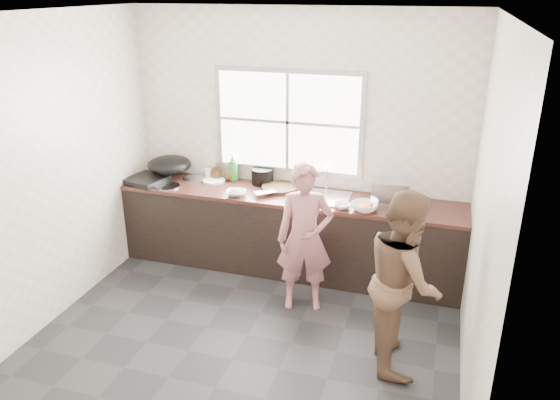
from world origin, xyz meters
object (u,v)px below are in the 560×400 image
(bottle_brown_short, at_px, (231,173))
(bottle_green, at_px, (233,167))
(cutting_board, at_px, (280,188))
(glass_jar, at_px, (208,173))
(bowl_mince, at_px, (236,193))
(bottle_brown_tall, at_px, (217,171))
(person_side, at_px, (404,280))
(burner, at_px, (147,180))
(bowl_crabs, at_px, (364,208))
(black_pot, at_px, (262,176))
(plate_food, at_px, (214,181))
(dish_rack, at_px, (390,194))
(pot_lid_right, at_px, (195,178))
(woman, at_px, (305,243))
(bowl_held, at_px, (342,205))
(wok, at_px, (169,165))
(pot_lid_left, at_px, (168,186))

(bottle_brown_short, bearing_deg, bottle_green, 0.00)
(cutting_board, distance_m, glass_jar, 0.89)
(bowl_mince, xyz_separation_m, bottle_brown_tall, (-0.39, 0.42, 0.06))
(person_side, height_order, bottle_brown_short, person_side)
(cutting_board, distance_m, bottle_green, 0.61)
(person_side, relative_size, burner, 3.82)
(bowl_crabs, xyz_separation_m, black_pot, (-1.19, 0.44, 0.05))
(plate_food, bearing_deg, dish_rack, -4.72)
(person_side, xyz_separation_m, bottle_green, (-2.00, 1.46, 0.28))
(pot_lid_right, bearing_deg, black_pot, 5.97)
(woman, relative_size, bottle_brown_tall, 7.79)
(bowl_held, bearing_deg, glass_jar, 164.75)
(bottle_brown_short, distance_m, burner, 0.93)
(bottle_brown_short, height_order, glass_jar, bottle_brown_short)
(bottle_brown_short, bearing_deg, woman, -39.65)
(woman, distance_m, dish_rack, 0.99)
(pot_lid_right, bearing_deg, bottle_green, 10.64)
(bowl_crabs, height_order, wok, wok)
(bottle_brown_short, distance_m, pot_lid_left, 0.70)
(plate_food, bearing_deg, glass_jar, 139.55)
(woman, xyz_separation_m, burner, (-1.94, 0.56, 0.22))
(plate_food, bearing_deg, bowl_crabs, -11.38)
(bottle_green, relative_size, dish_rack, 0.89)
(dish_rack, bearing_deg, bottle_brown_short, 167.05)
(bowl_mince, xyz_separation_m, bottle_brown_short, (-0.22, 0.42, 0.06))
(bottle_brown_tall, xyz_separation_m, glass_jar, (-0.11, 0.00, -0.03))
(person_side, distance_m, plate_food, 2.59)
(person_side, relative_size, pot_lid_left, 5.57)
(wok, bearing_deg, woman, -23.67)
(woman, bearing_deg, person_side, -46.87)
(black_pot, relative_size, wok, 0.48)
(bowl_crabs, relative_size, glass_jar, 1.87)
(glass_jar, relative_size, dish_rack, 0.31)
(bowl_held, bearing_deg, bottle_brown_short, 161.74)
(pot_lid_right, bearing_deg, burner, -150.49)
(glass_jar, bearing_deg, woman, -33.38)
(bottle_green, bearing_deg, bottle_brown_short, 180.00)
(black_pot, bearing_deg, bowl_crabs, -20.36)
(wok, distance_m, pot_lid_right, 0.32)
(bowl_crabs, distance_m, bottle_brown_tall, 1.78)
(cutting_board, height_order, pot_lid_left, cutting_board)
(dish_rack, xyz_separation_m, pot_lid_left, (-2.34, -0.15, -0.13))
(plate_food, bearing_deg, cutting_board, -2.05)
(wok, bearing_deg, person_side, -26.27)
(bowl_crabs, relative_size, plate_food, 0.82)
(person_side, height_order, bowl_held, person_side)
(bottle_brown_tall, relative_size, dish_rack, 0.48)
(bottle_brown_short, height_order, pot_lid_left, bottle_brown_short)
(bowl_crabs, bearing_deg, black_pot, 159.64)
(bowl_mince, bearing_deg, cutting_board, 38.05)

